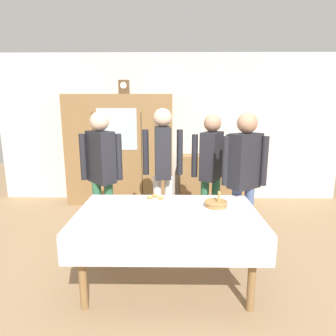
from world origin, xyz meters
TOP-DOWN VIEW (x-y plane):
  - ground_plane at (0.00, 0.00)m, footprint 12.00×12.00m
  - back_wall at (0.00, 2.65)m, footprint 6.40×0.10m
  - dining_table at (0.00, -0.24)m, footprint 1.76×1.08m
  - wall_cabinet at (-0.90, 2.35)m, footprint 1.90×0.46m
  - mantel_clock at (-0.79, 2.35)m, footprint 0.18×0.11m
  - bookshelf_low at (0.79, 2.41)m, footprint 1.19×0.35m
  - book_stack at (0.79, 2.41)m, footprint 0.16×0.23m
  - tea_cup_far_left at (0.22, -0.36)m, footprint 0.13×0.13m
  - tea_cup_near_right at (-0.42, 0.05)m, footprint 0.13×0.13m
  - tea_cup_front_edge at (-0.25, -0.57)m, footprint 0.13×0.13m
  - bread_basket at (0.49, -0.05)m, footprint 0.24×0.24m
  - pastry_plate at (-0.14, 0.16)m, footprint 0.28×0.28m
  - spoon_center at (-0.57, -0.48)m, footprint 0.12×0.02m
  - spoon_mid_right at (0.18, -0.21)m, footprint 0.12×0.02m
  - spoon_near_right at (-0.55, -0.06)m, footprint 0.12×0.02m
  - person_by_cabinet at (-0.83, 0.64)m, footprint 0.52×0.40m
  - person_behind_table_right at (0.88, 0.40)m, footprint 0.52×0.37m
  - person_near_right_end at (-0.08, 0.83)m, footprint 0.52×0.37m
  - person_behind_table_left at (0.56, 0.87)m, footprint 0.52×0.41m

SIDE VIEW (x-z plane):
  - ground_plane at x=0.00m, z-range 0.00..0.00m
  - bookshelf_low at x=0.79m, z-range 0.00..0.88m
  - dining_table at x=0.00m, z-range 0.29..1.06m
  - spoon_center at x=-0.57m, z-range 0.77..0.78m
  - spoon_mid_right at x=0.18m, z-range 0.77..0.78m
  - spoon_near_right at x=-0.55m, z-range 0.77..0.78m
  - pastry_plate at x=-0.14m, z-range 0.76..0.81m
  - tea_cup_far_left at x=0.22m, z-range 0.77..0.83m
  - tea_cup_near_right at x=-0.42m, z-range 0.77..0.83m
  - tea_cup_front_edge at x=-0.25m, z-range 0.77..0.83m
  - bread_basket at x=0.49m, z-range 0.73..0.89m
  - book_stack at x=0.79m, z-range 0.89..1.02m
  - wall_cabinet at x=-0.90m, z-range 0.00..1.97m
  - person_behind_table_left at x=0.56m, z-range 0.19..1.86m
  - person_behind_table_right at x=0.88m, z-range 0.19..1.90m
  - person_by_cabinet at x=-0.83m, z-range 0.19..1.90m
  - person_near_right_end at x=-0.08m, z-range 0.20..1.95m
  - back_wall at x=0.00m, z-range 0.00..2.70m
  - mantel_clock at x=-0.79m, z-range 1.97..2.21m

